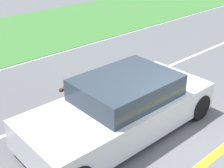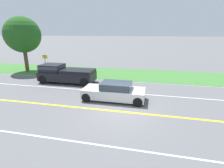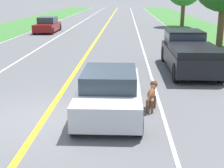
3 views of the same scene
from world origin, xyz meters
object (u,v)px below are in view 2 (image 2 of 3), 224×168
dog (116,87)px  ego_car (114,92)px  pickup_truck (65,73)px  roadside_tree_right_near (23,35)px  street_sign (45,61)px

dog → ego_car: bearing=-160.2°
dog → pickup_truck: size_ratio=0.23×
roadside_tree_right_near → pickup_truck: bearing=-116.5°
pickup_truck → street_sign: 5.15m
ego_car → roadside_tree_right_near: (6.94, 12.66, 3.79)m
roadside_tree_right_near → ego_car: bearing=-118.7°
street_sign → ego_car: bearing=-123.9°
dog → roadside_tree_right_near: bearing=80.0°
street_sign → roadside_tree_right_near: bearing=82.3°
ego_car → dog: bearing=5.6°
roadside_tree_right_near → street_sign: size_ratio=2.95×
dog → street_sign: (5.25, 9.64, 0.86)m
ego_car → roadside_tree_right_near: roadside_tree_right_near is taller
dog → street_sign: bearing=75.7°
roadside_tree_right_near → street_sign: bearing=-97.7°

